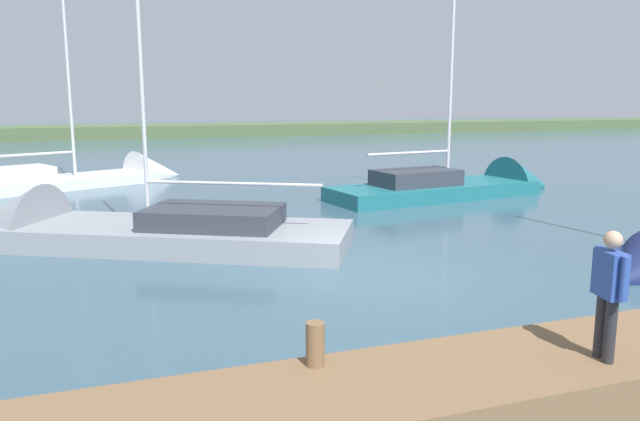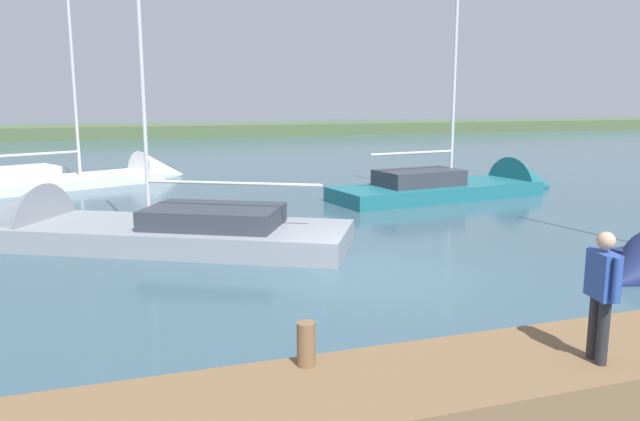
# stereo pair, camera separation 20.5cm
# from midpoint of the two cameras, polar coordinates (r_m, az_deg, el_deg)

# --- Properties ---
(ground_plane) EXTENTS (200.00, 200.00, 0.00)m
(ground_plane) POSITION_cam_midpoint_polar(r_m,az_deg,el_deg) (13.33, 5.50, -6.17)
(ground_plane) COLOR #385666
(far_shoreline) EXTENTS (180.00, 8.00, 2.40)m
(far_shoreline) POSITION_cam_midpoint_polar(r_m,az_deg,el_deg) (65.40, -13.91, 6.71)
(far_shoreline) COLOR #4C603D
(far_shoreline) RESTS_ON ground_plane
(dock_pier) EXTENTS (20.44, 1.88, 0.56)m
(dock_pier) POSITION_cam_midpoint_polar(r_m,az_deg,el_deg) (8.72, 21.13, -14.02)
(dock_pier) COLOR brown
(dock_pier) RESTS_ON ground_plane
(mooring_post_far) EXTENTS (0.23, 0.23, 0.55)m
(mooring_post_far) POSITION_cam_midpoint_polar(r_m,az_deg,el_deg) (7.63, -0.51, -12.31)
(mooring_post_far) COLOR brown
(mooring_post_far) RESTS_ON dock_pier
(sailboat_far_left) EXTENTS (10.73, 6.95, 12.22)m
(sailboat_far_left) POSITION_cam_midpoint_polar(r_m,az_deg,el_deg) (29.51, -19.23, 2.68)
(sailboat_far_left) COLOR white
(sailboat_far_left) RESTS_ON ground_plane
(sailboat_far_right) EXTENTS (10.63, 4.18, 11.23)m
(sailboat_far_right) POSITION_cam_midpoint_polar(r_m,az_deg,el_deg) (25.39, 14.54, 1.86)
(sailboat_far_right) COLOR #1E6B75
(sailboat_far_right) RESTS_ON ground_plane
(sailboat_behind_pier) EXTENTS (10.91, 7.72, 11.96)m
(sailboat_behind_pier) POSITION_cam_midpoint_polar(r_m,az_deg,el_deg) (17.26, -19.30, -2.39)
(sailboat_behind_pier) COLOR gray
(sailboat_behind_pier) RESTS_ON ground_plane
(person_on_dock) EXTENTS (0.30, 0.62, 1.65)m
(person_on_dock) POSITION_cam_midpoint_polar(r_m,az_deg,el_deg) (8.31, 25.40, -6.53)
(person_on_dock) COLOR #28282D
(person_on_dock) RESTS_ON dock_pier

